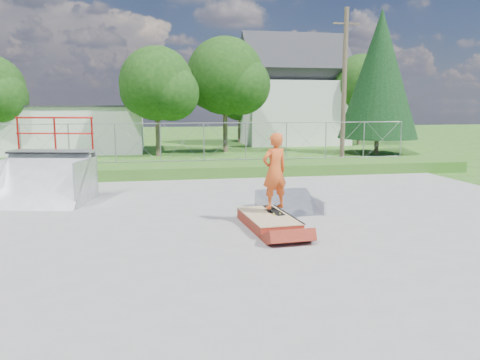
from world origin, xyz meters
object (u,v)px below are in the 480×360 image
(grind_box, at_px, (268,221))
(quarter_pipe, at_px, (41,162))
(skater, at_px, (275,174))
(flat_bank_ramp, at_px, (289,203))

(grind_box, distance_m, quarter_pipe, 7.56)
(quarter_pipe, relative_size, skater, 1.39)
(flat_bank_ramp, bearing_deg, quarter_pipe, 159.88)
(flat_bank_ramp, xyz_separation_m, skater, (-0.82, -1.41, 1.10))
(grind_box, bearing_deg, quarter_pipe, 142.69)
(grind_box, relative_size, skater, 1.18)
(flat_bank_ramp, distance_m, skater, 1.96)
(skater, bearing_deg, grind_box, 31.04)
(skater, bearing_deg, flat_bank_ramp, -138.60)
(flat_bank_ramp, relative_size, skater, 0.90)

